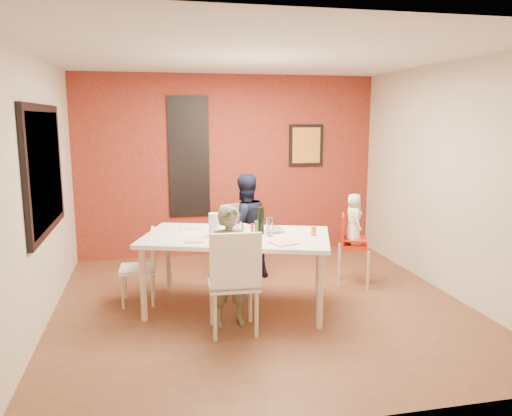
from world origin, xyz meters
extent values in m
plane|color=brown|center=(0.00, 0.00, 0.00)|extent=(4.50, 4.50, 0.00)
cube|color=silver|center=(0.00, 0.00, 2.70)|extent=(4.50, 4.50, 0.02)
cube|color=beige|center=(0.00, 2.25, 1.35)|extent=(4.50, 0.02, 2.70)
cube|color=beige|center=(0.00, -2.25, 1.35)|extent=(4.50, 0.02, 2.70)
cube|color=beige|center=(-2.25, 0.00, 1.35)|extent=(0.02, 4.50, 2.70)
cube|color=beige|center=(2.25, 0.00, 1.35)|extent=(0.02, 4.50, 2.70)
cube|color=maroon|center=(0.00, 2.23, 1.35)|extent=(4.50, 0.02, 2.70)
cube|color=black|center=(-2.22, 0.20, 1.55)|extent=(0.05, 1.70, 1.30)
cube|color=black|center=(-2.21, 0.20, 1.55)|extent=(0.02, 1.55, 1.15)
cube|color=silver|center=(-0.60, 2.21, 1.50)|extent=(0.55, 0.03, 1.70)
cube|color=black|center=(-0.60, 2.21, 1.50)|extent=(0.60, 0.03, 1.76)
cube|color=black|center=(1.20, 2.21, 1.65)|extent=(0.54, 0.03, 0.64)
cube|color=gold|center=(1.20, 2.19, 1.65)|extent=(0.44, 0.01, 0.54)
cube|color=white|center=(-0.29, -0.02, 0.80)|extent=(2.22, 1.66, 0.04)
cylinder|color=#C5AD92|center=(-1.28, -0.17, 0.39)|extent=(0.07, 0.07, 0.78)
cylinder|color=#C5AD92|center=(-0.99, 0.70, 0.39)|extent=(0.07, 0.07, 0.78)
cylinder|color=#C5AD92|center=(0.42, -0.74, 0.39)|extent=(0.07, 0.07, 0.78)
cylinder|color=#C5AD92|center=(0.71, 0.13, 0.39)|extent=(0.07, 0.07, 0.78)
cube|color=silver|center=(-0.42, -0.62, 0.49)|extent=(0.50, 0.50, 0.05)
cube|color=silver|center=(-0.43, -0.84, 0.76)|extent=(0.48, 0.07, 0.55)
cylinder|color=#BBAB8B|center=(-0.22, -0.43, 0.24)|extent=(0.04, 0.04, 0.47)
cylinder|color=#BBAB8B|center=(-0.24, -0.82, 0.24)|extent=(0.04, 0.04, 0.47)
cylinder|color=#BBAB8B|center=(-0.61, -0.41, 0.24)|extent=(0.04, 0.04, 0.47)
cylinder|color=#BBAB8B|center=(-0.63, -0.81, 0.24)|extent=(0.04, 0.04, 0.47)
cube|color=beige|center=(0.00, 1.17, 0.44)|extent=(0.54, 0.54, 0.05)
cube|color=beige|center=(-0.06, 1.36, 0.68)|extent=(0.42, 0.18, 0.49)
cylinder|color=beige|center=(-0.11, 0.95, 0.21)|extent=(0.03, 0.03, 0.42)
cylinder|color=beige|center=(-0.22, 1.28, 0.21)|extent=(0.03, 0.03, 0.42)
cylinder|color=beige|center=(0.22, 1.07, 0.21)|extent=(0.03, 0.03, 0.42)
cylinder|color=beige|center=(0.11, 1.40, 0.21)|extent=(0.03, 0.03, 0.42)
cube|color=silver|center=(-1.35, 0.36, 0.40)|extent=(0.41, 0.41, 0.04)
cube|color=silver|center=(-1.17, 0.35, 0.62)|extent=(0.05, 0.39, 0.44)
cylinder|color=#C2B390|center=(-1.50, 0.52, 0.19)|extent=(0.03, 0.03, 0.38)
cylinder|color=#C2B390|center=(-1.18, 0.51, 0.19)|extent=(0.03, 0.03, 0.38)
cylinder|color=#C2B390|center=(-1.51, 0.21, 0.19)|extent=(0.03, 0.03, 0.38)
cylinder|color=#C2B390|center=(-1.19, 0.19, 0.19)|extent=(0.03, 0.03, 0.38)
cube|color=red|center=(1.28, 0.45, 0.50)|extent=(0.40, 0.40, 0.05)
cube|color=red|center=(1.14, 0.50, 0.71)|extent=(0.14, 0.30, 0.36)
cube|color=red|center=(1.28, 0.45, 0.59)|extent=(0.40, 0.40, 0.02)
cylinder|color=#BCAB8C|center=(1.38, 0.22, 0.24)|extent=(0.03, 0.03, 0.48)
cylinder|color=#BCAB8C|center=(1.06, 0.35, 0.24)|extent=(0.03, 0.03, 0.48)
cylinder|color=#BCAB8C|center=(1.50, 0.55, 0.24)|extent=(0.03, 0.03, 0.48)
cylinder|color=#BCAB8C|center=(1.18, 0.67, 0.24)|extent=(0.03, 0.03, 0.48)
imported|color=brown|center=(-0.42, -0.46, 0.61)|extent=(0.46, 0.32, 1.22)
imported|color=black|center=(0.00, 1.01, 0.68)|extent=(0.77, 0.67, 1.36)
imported|color=silver|center=(1.26, 0.45, 0.84)|extent=(0.21, 0.31, 0.63)
cube|color=white|center=(-0.75, -0.18, 0.83)|extent=(0.23, 0.23, 0.01)
cube|color=white|center=(-0.16, 0.35, 0.83)|extent=(0.32, 0.32, 0.01)
cube|color=white|center=(0.11, -0.47, 0.83)|extent=(0.30, 0.30, 0.01)
cube|color=white|center=(-0.74, 0.44, 0.83)|extent=(0.26, 0.26, 0.01)
imported|color=white|center=(-0.29, -0.12, 0.85)|extent=(0.25, 0.25, 0.06)
imported|color=white|center=(0.16, 0.03, 0.85)|extent=(0.23, 0.23, 0.05)
cylinder|color=black|center=(-0.01, -0.01, 0.97)|extent=(0.08, 0.08, 0.29)
cylinder|color=silver|center=(-0.30, -0.22, 0.92)|extent=(0.07, 0.07, 0.19)
cylinder|color=silver|center=(0.06, -0.13, 0.92)|extent=(0.07, 0.07, 0.20)
cylinder|color=silver|center=(-0.53, 0.00, 0.94)|extent=(0.11, 0.11, 0.25)
cylinder|color=red|center=(-0.12, -0.08, 0.89)|extent=(0.03, 0.03, 0.13)
cylinder|color=#347727|center=(-0.07, -0.05, 0.90)|extent=(0.04, 0.04, 0.16)
cylinder|color=brown|center=(-0.23, -0.05, 0.88)|extent=(0.03, 0.03, 0.13)
cylinder|color=orange|center=(0.52, -0.21, 0.87)|extent=(0.06, 0.06, 0.10)
camera|label=1|loc=(-1.18, -5.18, 2.06)|focal=35.00mm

